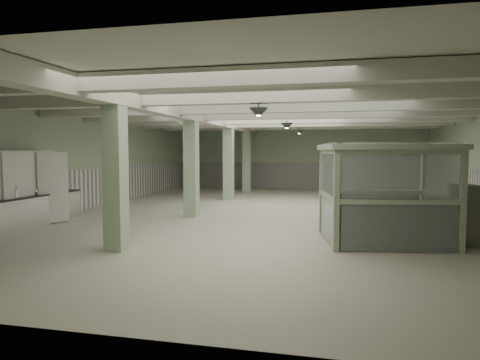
% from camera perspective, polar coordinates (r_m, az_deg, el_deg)
% --- Properties ---
extents(floor, '(20.00, 20.00, 0.00)m').
position_cam_1_polar(floor, '(14.83, 4.02, -4.60)').
color(floor, beige).
rests_on(floor, ground).
extents(ceiling, '(14.00, 20.00, 0.02)m').
position_cam_1_polar(ceiling, '(14.73, 4.09, 9.39)').
color(ceiling, beige).
rests_on(ceiling, wall_back).
extents(wall_back, '(14.00, 0.02, 3.60)m').
position_cam_1_polar(wall_back, '(24.60, 7.61, 3.00)').
color(wall_back, '#9FB591').
rests_on(wall_back, floor).
extents(wall_front, '(14.00, 0.02, 3.60)m').
position_cam_1_polar(wall_front, '(5.04, -13.55, -0.83)').
color(wall_front, '#9FB591').
rests_on(wall_front, floor).
extents(wall_left, '(0.02, 20.00, 3.60)m').
position_cam_1_polar(wall_left, '(17.19, -19.69, 2.39)').
color(wall_left, '#9FB591').
rests_on(wall_left, floor).
extents(wainscot_left, '(0.05, 19.90, 1.50)m').
position_cam_1_polar(wainscot_left, '(17.24, -19.54, -1.10)').
color(wainscot_left, white).
rests_on(wainscot_left, floor).
extents(wainscot_back, '(13.90, 0.05, 1.50)m').
position_cam_1_polar(wainscot_back, '(24.62, 7.58, 0.55)').
color(wainscot_back, white).
rests_on(wainscot_back, floor).
extents(girder, '(0.45, 19.90, 0.40)m').
position_cam_1_polar(girder, '(15.29, -5.31, 8.35)').
color(girder, beige).
rests_on(girder, ceiling).
extents(beam_a, '(13.90, 0.35, 0.32)m').
position_cam_1_polar(beam_a, '(7.44, -4.95, 13.31)').
color(beam_a, beige).
rests_on(beam_a, ceiling).
extents(beam_b, '(13.90, 0.35, 0.32)m').
position_cam_1_polar(beam_b, '(9.83, -0.42, 11.04)').
color(beam_b, beige).
rests_on(beam_b, ceiling).
extents(beam_c, '(13.90, 0.35, 0.32)m').
position_cam_1_polar(beam_c, '(12.26, 2.29, 9.64)').
color(beam_c, beige).
rests_on(beam_c, ceiling).
extents(beam_d, '(13.90, 0.35, 0.32)m').
position_cam_1_polar(beam_d, '(14.72, 4.09, 8.69)').
color(beam_d, beige).
rests_on(beam_d, ceiling).
extents(beam_e, '(13.90, 0.35, 0.32)m').
position_cam_1_polar(beam_e, '(17.18, 5.37, 8.01)').
color(beam_e, beige).
rests_on(beam_e, ceiling).
extents(beam_f, '(13.90, 0.35, 0.32)m').
position_cam_1_polar(beam_f, '(19.66, 6.32, 7.49)').
color(beam_f, beige).
rests_on(beam_f, ceiling).
extents(beam_g, '(13.90, 0.35, 0.32)m').
position_cam_1_polar(beam_g, '(22.14, 7.06, 7.09)').
color(beam_g, beige).
rests_on(beam_g, ceiling).
extents(column_a, '(0.42, 0.42, 3.60)m').
position_cam_1_polar(column_a, '(9.73, -16.30, 1.40)').
color(column_a, '#A6C09B').
rests_on(column_a, floor).
extents(column_b, '(0.42, 0.42, 3.60)m').
position_cam_1_polar(column_b, '(14.31, -6.52, 2.31)').
color(column_b, '#A6C09B').
rests_on(column_b, floor).
extents(column_c, '(0.42, 0.42, 3.60)m').
position_cam_1_polar(column_c, '(19.10, -1.54, 2.76)').
color(column_c, '#A6C09B').
rests_on(column_c, floor).
extents(column_d, '(0.42, 0.42, 3.60)m').
position_cam_1_polar(column_d, '(22.99, 0.93, 2.97)').
color(column_d, '#A6C09B').
rests_on(column_d, floor).
extents(pendant_front, '(0.44, 0.44, 0.22)m').
position_cam_1_polar(pendant_front, '(9.69, 2.49, 8.94)').
color(pendant_front, '#283629').
rests_on(pendant_front, ceiling).
extents(pendant_mid, '(0.44, 0.44, 0.22)m').
position_cam_1_polar(pendant_mid, '(15.12, 6.26, 7.14)').
color(pendant_mid, '#283629').
rests_on(pendant_mid, ceiling).
extents(pendant_back, '(0.44, 0.44, 0.22)m').
position_cam_1_polar(pendant_back, '(20.09, 7.90, 6.35)').
color(pendant_back, '#283629').
rests_on(pendant_back, ceiling).
extents(prep_counter, '(0.88, 5.06, 0.91)m').
position_cam_1_polar(prep_counter, '(13.52, -27.88, -3.92)').
color(prep_counter, silver).
rests_on(prep_counter, floor).
extents(pitcher_near, '(0.20, 0.22, 0.25)m').
position_cam_1_polar(pitcher_near, '(13.88, -25.62, -1.30)').
color(pitcher_near, silver).
rests_on(pitcher_near, prep_counter).
extents(veg_colander, '(0.45, 0.45, 0.20)m').
position_cam_1_polar(veg_colander, '(14.49, -24.74, -1.17)').
color(veg_colander, '#434348').
rests_on(veg_colander, prep_counter).
extents(orange_bowl, '(0.26, 0.26, 0.09)m').
position_cam_1_polar(orange_bowl, '(13.03, -29.37, -2.12)').
color(orange_bowl, '#B2B2B7').
rests_on(orange_bowl, prep_counter).
extents(walkin_cooler, '(1.01, 2.40, 2.20)m').
position_cam_1_polar(walkin_cooler, '(13.78, -27.25, -1.08)').
color(walkin_cooler, silver).
rests_on(walkin_cooler, floor).
extents(guard_booth, '(3.30, 2.94, 2.39)m').
position_cam_1_polar(guard_booth, '(10.81, 18.75, 0.66)').
color(guard_booth, '#98B28E').
rests_on(guard_booth, floor).
extents(filing_cabinet, '(0.57, 0.73, 1.42)m').
position_cam_1_polar(filing_cabinet, '(11.25, 27.73, -4.16)').
color(filing_cabinet, '#606151').
rests_on(filing_cabinet, floor).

